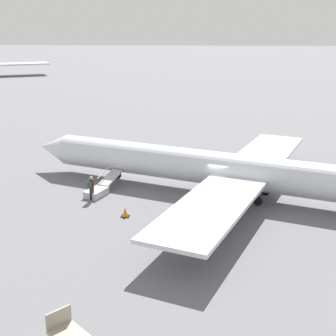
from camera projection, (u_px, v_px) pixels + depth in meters
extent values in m
plane|color=slate|center=(224.00, 194.00, 34.26)|extent=(600.00, 600.00, 0.00)
cylinder|color=silver|center=(225.00, 170.00, 33.71)|extent=(26.94, 11.97, 2.47)
cone|color=silver|center=(54.00, 148.00, 39.84)|extent=(3.38, 3.21, 2.42)
cube|color=silver|center=(210.00, 208.00, 27.05)|extent=(7.76, 12.33, 0.25)
cube|color=silver|center=(267.00, 152.00, 39.36)|extent=(7.76, 12.33, 0.25)
cylinder|color=black|center=(118.00, 175.00, 37.80)|extent=(0.63, 0.36, 0.61)
cylinder|color=#2D2D33|center=(117.00, 170.00, 37.69)|extent=(0.11, 0.11, 0.19)
cylinder|color=black|center=(258.00, 201.00, 32.09)|extent=(0.63, 0.36, 0.61)
cylinder|color=#2D2D33|center=(258.00, 196.00, 31.97)|extent=(0.11, 0.11, 0.19)
cylinder|color=black|center=(266.00, 191.00, 34.02)|extent=(0.63, 0.36, 0.61)
cylinder|color=#2D2D33|center=(266.00, 186.00, 33.91)|extent=(0.11, 0.11, 0.19)
cube|color=silver|center=(11.00, 64.00, 118.82)|extent=(19.59, 14.31, 0.41)
cube|color=#B2B2B7|center=(96.00, 193.00, 33.90)|extent=(1.66, 2.07, 0.50)
cube|color=#B2B2B7|center=(111.00, 178.00, 35.48)|extent=(1.62, 2.41, 0.73)
cube|color=#B2B2B7|center=(105.00, 171.00, 35.52)|extent=(0.83, 2.10, 0.67)
cube|color=#23232D|center=(92.00, 194.00, 33.11)|extent=(0.28, 0.33, 0.85)
cylinder|color=#4C1E23|center=(91.00, 184.00, 32.89)|extent=(0.36, 0.36, 0.65)
sphere|color=tan|center=(91.00, 178.00, 32.76)|extent=(0.24, 0.24, 0.24)
cube|color=#23472D|center=(89.00, 185.00, 32.65)|extent=(0.33, 0.27, 0.44)
cube|color=#9E937F|center=(59.00, 317.00, 18.25)|extent=(0.80, 0.87, 0.70)
cylinder|color=black|center=(73.00, 331.00, 18.55)|extent=(0.35, 0.33, 0.36)
cube|color=black|center=(125.00, 216.00, 30.25)|extent=(0.56, 0.56, 0.03)
cone|color=orange|center=(125.00, 212.00, 30.16)|extent=(0.43, 0.43, 0.61)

